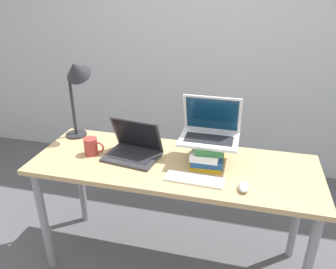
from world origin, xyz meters
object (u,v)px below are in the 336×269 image
laptop_on_books (210,131)px  wireless_keyboard (194,179)px  book_stack (208,152)px  desk_lamp (76,78)px  mouse (244,187)px  laptop_left (134,149)px  mug (91,146)px

laptop_on_books → wireless_keyboard: 0.31m
book_stack → desk_lamp: (-0.86, 0.12, 0.35)m
desk_lamp → mouse: bearing=-17.8°
laptop_on_books → mouse: (0.22, -0.26, -0.17)m
laptop_left → desk_lamp: 0.58m
mug → desk_lamp: (-0.16, 0.19, 0.36)m
laptop_left → book_stack: bearing=4.3°
mouse → desk_lamp: (-1.08, 0.35, 0.40)m
wireless_keyboard → book_stack: bearing=78.9°
wireless_keyboard → desk_lamp: 0.97m
book_stack → mouse: (0.22, -0.23, -0.05)m
wireless_keyboard → mug: bearing=168.3°
desk_lamp → wireless_keyboard: bearing=-21.6°
book_stack → laptop_on_books: laptop_on_books is taller
desk_lamp → laptop_on_books: bearing=-5.5°
laptop_left → book_stack: size_ratio=1.24×
laptop_on_books → mouse: bearing=-50.6°
laptop_on_books → laptop_left: bearing=-171.6°
book_stack → mug: 0.71m
wireless_keyboard → mouse: size_ratio=3.12×
mouse → mug: bearing=170.2°
mouse → desk_lamp: desk_lamp is taller
laptop_left → laptop_on_books: 0.47m
wireless_keyboard → desk_lamp: (-0.82, 0.32, 0.41)m
laptop_on_books → desk_lamp: bearing=174.5°
laptop_left → wireless_keyboard: size_ratio=1.08×
laptop_left → wireless_keyboard: laptop_left is taller
wireless_keyboard → laptop_left: bearing=156.6°
laptop_left → mug: size_ratio=2.67×
mug → laptop_on_books: bearing=8.4°
laptop_left → laptop_on_books: (0.45, 0.07, 0.14)m
book_stack → mouse: size_ratio=2.73×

